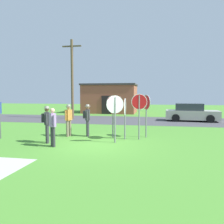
% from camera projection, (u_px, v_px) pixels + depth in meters
% --- Properties ---
extents(ground_plane, '(80.00, 80.00, 0.00)m').
position_uv_depth(ground_plane, '(95.00, 144.00, 10.44)').
color(ground_plane, '#47842D').
extents(street_asphalt, '(60.00, 6.40, 0.01)m').
position_uv_depth(street_asphalt, '(125.00, 120.00, 20.15)').
color(street_asphalt, '#424247').
rests_on(street_asphalt, ground).
extents(building_background, '(6.48, 4.55, 3.51)m').
position_uv_depth(building_background, '(110.00, 98.00, 28.18)').
color(building_background, brown).
rests_on(building_background, ground).
extents(utility_pole, '(1.80, 0.24, 7.25)m').
position_uv_depth(utility_pole, '(72.00, 78.00, 21.09)').
color(utility_pole, brown).
rests_on(utility_pole, ground).
extents(parked_car_on_street, '(4.43, 2.27, 1.51)m').
position_uv_depth(parked_car_on_street, '(191.00, 113.00, 19.43)').
color(parked_car_on_street, '#B7B2A3').
rests_on(parked_car_on_street, ground).
extents(stop_sign_low_front, '(0.09, 0.86, 2.09)m').
position_uv_depth(stop_sign_low_front, '(125.00, 111.00, 11.55)').
color(stop_sign_low_front, slate).
rests_on(stop_sign_low_front, ground).
extents(stop_sign_leaning_left, '(0.43, 0.70, 2.27)m').
position_uv_depth(stop_sign_leaning_left, '(146.00, 108.00, 12.07)').
color(stop_sign_leaning_left, slate).
rests_on(stop_sign_leaning_left, ground).
extents(stop_sign_rear_left, '(0.75, 0.41, 2.23)m').
position_uv_depth(stop_sign_rear_left, '(115.00, 110.00, 10.71)').
color(stop_sign_rear_left, slate).
rests_on(stop_sign_rear_left, ground).
extents(stop_sign_nearest, '(0.69, 0.19, 2.22)m').
position_uv_depth(stop_sign_nearest, '(113.00, 109.00, 11.93)').
color(stop_sign_nearest, slate).
rests_on(stop_sign_nearest, ground).
extents(stop_sign_far_back, '(0.79, 0.10, 2.31)m').
position_uv_depth(stop_sign_far_back, '(139.00, 108.00, 11.49)').
color(stop_sign_far_back, slate).
rests_on(stop_sign_far_back, ground).
extents(person_holding_notes, '(0.32, 0.54, 1.74)m').
position_uv_depth(person_holding_notes, '(69.00, 118.00, 12.37)').
color(person_holding_notes, '#7A6B56').
rests_on(person_holding_notes, ground).
extents(person_in_blue, '(0.41, 0.45, 1.69)m').
position_uv_depth(person_in_blue, '(53.00, 125.00, 9.98)').
color(person_in_blue, '#2D2D33').
rests_on(person_in_blue, ground).
extents(person_in_dark_shirt, '(0.44, 0.54, 1.74)m').
position_uv_depth(person_in_dark_shirt, '(47.00, 122.00, 10.71)').
color(person_in_dark_shirt, '#2D2D33').
rests_on(person_in_dark_shirt, ground).
extents(person_in_teal, '(0.42, 0.56, 1.74)m').
position_uv_depth(person_in_teal, '(87.00, 118.00, 12.41)').
color(person_in_teal, '#2D2D33').
rests_on(person_in_teal, ground).
extents(info_panel_leftmost, '(0.23, 0.57, 1.88)m').
position_uv_depth(info_panel_leftmost, '(0.00, 114.00, 11.74)').
color(info_panel_leftmost, '#4C4C51').
rests_on(info_panel_leftmost, ground).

